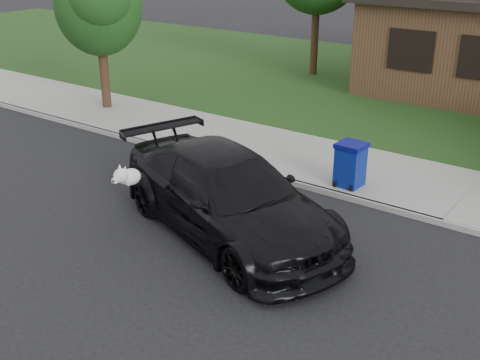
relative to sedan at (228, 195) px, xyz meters
The scene contains 7 objects.
ground 1.26m from the sedan, 123.98° to the right, with size 120.00×120.00×0.00m, color black.
sidewalk 4.27m from the sedan, 97.58° to the left, with size 60.00×3.00×0.12m, color gray.
curb 2.83m from the sedan, 101.73° to the left, with size 60.00×0.12×0.12m, color gray.
lawn 12.21m from the sedan, 92.61° to the left, with size 60.00×13.00×0.13m, color #193814.
sedan is the anchor object (origin of this frame).
recycling_bin 3.30m from the sedan, 73.43° to the left, with size 0.60×0.64×0.97m.
tree_2 9.36m from the sedan, 151.63° to the left, with size 2.73×2.60×4.59m.
Camera 1 is at (6.65, -7.22, 5.34)m, focal length 45.00 mm.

